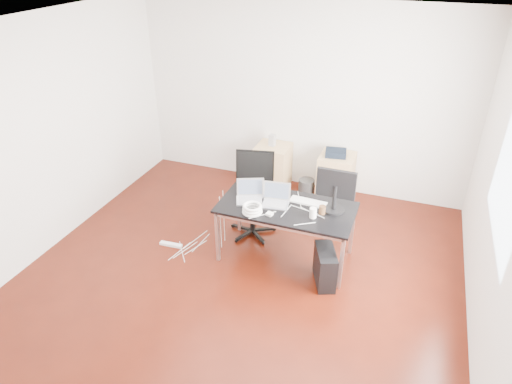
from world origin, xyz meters
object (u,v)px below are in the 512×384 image
(desk, at_px, (286,210))
(filing_cabinet_left, at_px, (273,166))
(office_chair, at_px, (253,191))
(pc_tower, at_px, (325,267))
(filing_cabinet_right, at_px, (336,177))

(desk, relative_size, filing_cabinet_left, 2.29)
(office_chair, xyz_separation_m, pc_tower, (1.15, -0.73, -0.39))
(filing_cabinet_left, bearing_deg, pc_tower, -56.98)
(office_chair, relative_size, filing_cabinet_right, 1.54)
(desk, xyz_separation_m, pc_tower, (0.57, -0.30, -0.46))
(desk, height_order, filing_cabinet_left, desk)
(office_chair, distance_m, pc_tower, 1.41)
(office_chair, height_order, pc_tower, office_chair)
(filing_cabinet_right, xyz_separation_m, pc_tower, (0.29, -1.98, -0.13))
(pc_tower, bearing_deg, filing_cabinet_left, 100.95)
(pc_tower, bearing_deg, office_chair, 125.50)
(desk, bearing_deg, pc_tower, -27.97)
(office_chair, xyz_separation_m, filing_cabinet_right, (0.85, 1.26, -0.26))
(filing_cabinet_right, distance_m, pc_tower, 2.01)
(desk, height_order, pc_tower, desk)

